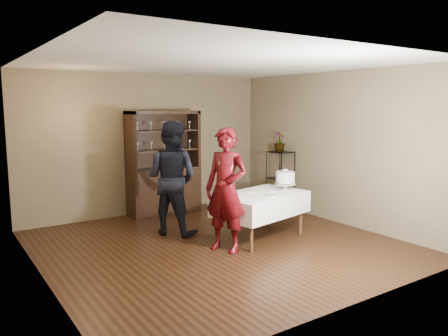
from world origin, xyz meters
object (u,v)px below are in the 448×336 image
at_px(cake_table, 261,204).
at_px(woman, 226,190).
at_px(man, 172,178).
at_px(potted_plant, 280,142).
at_px(cake, 285,178).
at_px(china_hutch, 164,180).
at_px(plant_etagere, 280,178).

relative_size(cake_table, woman, 0.90).
relative_size(man, potted_plant, 4.69).
bearing_deg(woman, cake, 73.33).
bearing_deg(man, potted_plant, -118.85).
xyz_separation_m(cake, potted_plant, (1.01, 1.30, 0.47)).
distance_m(woman, potted_plant, 2.79).
xyz_separation_m(china_hutch, cake, (1.04, -2.35, 0.25)).
distance_m(china_hutch, man, 1.43).
relative_size(plant_etagere, cake_table, 0.74).
bearing_deg(man, china_hutch, -55.69).
distance_m(man, cake, 1.86).
height_order(plant_etagere, man, man).
xyz_separation_m(cake_table, potted_plant, (1.52, 1.31, 0.83)).
distance_m(plant_etagere, cake_table, 2.02).
bearing_deg(china_hutch, cake, -66.04).
distance_m(china_hutch, potted_plant, 2.41).
relative_size(plant_etagere, woman, 0.67).
distance_m(cake_table, woman, 0.88).
xyz_separation_m(man, potted_plant, (2.55, 0.27, 0.46)).
bearing_deg(china_hutch, woman, -95.71).
bearing_deg(man, cake, -158.69).
height_order(woman, cake, woman).
height_order(china_hutch, woman, china_hutch).
bearing_deg(cake_table, plant_etagere, 40.04).
relative_size(plant_etagere, cake, 2.52).
xyz_separation_m(plant_etagere, man, (-2.58, -0.26, 0.28)).
distance_m(china_hutch, cake, 2.58).
bearing_deg(china_hutch, man, -110.86).
bearing_deg(woman, plant_etagere, 97.69).
relative_size(china_hutch, potted_plant, 5.05).
xyz_separation_m(china_hutch, man, (-0.50, -1.31, 0.26)).
xyz_separation_m(woman, potted_plant, (2.31, 1.49, 0.49)).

